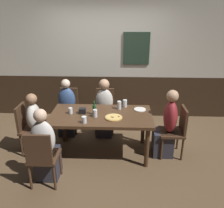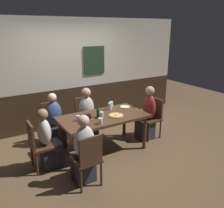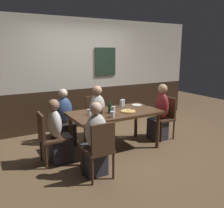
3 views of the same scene
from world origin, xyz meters
The scene contains 22 objects.
ground_plane centered at (0.00, 0.00, 0.00)m, with size 12.00×12.00×0.00m, color brown.
wall_back centered at (0.00, 1.65, 1.30)m, with size 6.40×0.13×2.60m.
dining_table centered at (0.00, 0.00, 0.66)m, with size 1.69×0.89×0.74m.
chair_mid_far centered at (0.00, 0.86, 0.50)m, with size 0.40×0.40×0.88m.
chair_head_east centered at (1.26, 0.00, 0.50)m, with size 0.40×0.40×0.88m.
chair_head_west centered at (-1.26, 0.00, 0.50)m, with size 0.40×0.40×0.88m.
chair_left_near centered at (-0.74, -0.86, 0.50)m, with size 0.40×0.40×0.88m.
chair_left_far centered at (-0.74, 0.86, 0.50)m, with size 0.40×0.40×0.88m.
person_mid_far centered at (0.00, 0.70, 0.48)m, with size 0.34×0.37×1.14m.
person_head_east centered at (1.10, 0.00, 0.50)m, with size 0.37×0.34×1.18m.
person_head_west centered at (-1.10, 0.00, 0.46)m, with size 0.37×0.34×1.09m.
person_left_near centered at (-0.74, -0.70, 0.48)m, with size 0.34×0.37×1.14m.
person_left_far centered at (-0.74, 0.70, 0.47)m, with size 0.34×0.37×1.13m.
pizza centered at (0.21, -0.13, 0.75)m, with size 0.28×0.28×0.03m.
pint_glass_stout centered at (-0.23, -0.32, 0.79)m, with size 0.07×0.07×0.11m.
pint_glass_pale centered at (-0.09, -0.10, 0.80)m, with size 0.07×0.07×0.13m.
tumbler_short centered at (0.30, 0.24, 0.80)m, with size 0.07×0.07×0.15m.
beer_glass_half centered at (-0.51, 0.02, 0.78)m, with size 0.07×0.07×0.10m.
highball_clear centered at (0.40, 0.35, 0.80)m, with size 0.07×0.07×0.13m.
beer_bottle_green centered at (-0.11, 0.00, 0.83)m, with size 0.06×0.06×0.24m.
plate_white_large centered at (0.66, 0.23, 0.75)m, with size 0.21×0.21×0.01m, color white.
condiment_caddy centered at (-0.32, 0.04, 0.79)m, with size 0.11×0.09×0.09m, color black.
Camera 3 is at (-2.16, -3.73, 1.86)m, focal length 38.20 mm.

